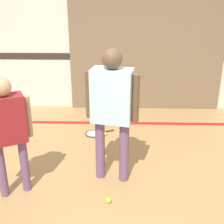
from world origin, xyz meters
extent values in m
plane|color=#A87F4C|center=(0.00, 0.00, 0.00)|extent=(16.00, 16.00, 0.00)
cube|color=silver|center=(0.00, 2.70, 1.60)|extent=(16.00, 0.06, 3.20)
cube|color=#2D2823|center=(0.00, 2.67, 1.02)|extent=(16.00, 0.01, 0.12)
cube|color=#756047|center=(0.53, 2.64, 1.13)|extent=(2.87, 0.05, 2.26)
cube|color=red|center=(0.00, 1.90, 0.00)|extent=(14.40, 0.10, 0.01)
cylinder|color=#6B4C70|center=(-0.20, 0.27, 0.40)|extent=(0.12, 0.12, 0.80)
cylinder|color=#6B4C70|center=(0.10, 0.20, 0.40)|extent=(0.12, 0.12, 0.80)
cube|color=silver|center=(-0.05, 0.23, 1.12)|extent=(0.51, 0.35, 0.63)
sphere|color=brown|center=(-0.05, 0.23, 1.55)|extent=(0.23, 0.23, 0.23)
cylinder|color=brown|center=(-0.32, 0.29, 1.11)|extent=(0.08, 0.08, 0.57)
cylinder|color=brown|center=(0.22, 0.18, 1.11)|extent=(0.08, 0.08, 0.57)
cylinder|color=#6B4C70|center=(-1.31, -0.15, 0.34)|extent=(0.10, 0.10, 0.68)
cylinder|color=#6B4C70|center=(-1.08, -0.03, 0.34)|extent=(0.10, 0.10, 0.68)
cube|color=maroon|center=(-1.19, -0.09, 0.95)|extent=(0.45, 0.37, 0.54)
sphere|color=tan|center=(-1.19, -0.09, 1.32)|extent=(0.20, 0.20, 0.20)
cylinder|color=tan|center=(-0.98, 0.01, 0.95)|extent=(0.07, 0.07, 0.48)
torus|color=#28282D|center=(-0.39, 1.45, 0.01)|extent=(0.34, 0.34, 0.02)
cylinder|color=silver|center=(-0.39, 1.45, 0.01)|extent=(0.22, 0.22, 0.01)
cylinder|color=black|center=(-0.18, 1.54, 0.01)|extent=(0.22, 0.11, 0.02)
sphere|color=black|center=(-0.07, 1.59, 0.01)|extent=(0.03, 0.03, 0.03)
sphere|color=#CCE038|center=(-0.08, -0.26, 0.03)|extent=(0.07, 0.07, 0.07)
sphere|color=#CCE038|center=(-0.20, 1.41, 0.03)|extent=(0.07, 0.07, 0.07)
sphere|color=#CCE038|center=(0.08, 0.22, 0.03)|extent=(0.07, 0.07, 0.07)
camera|label=1|loc=(0.04, -3.14, 2.35)|focal=50.00mm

